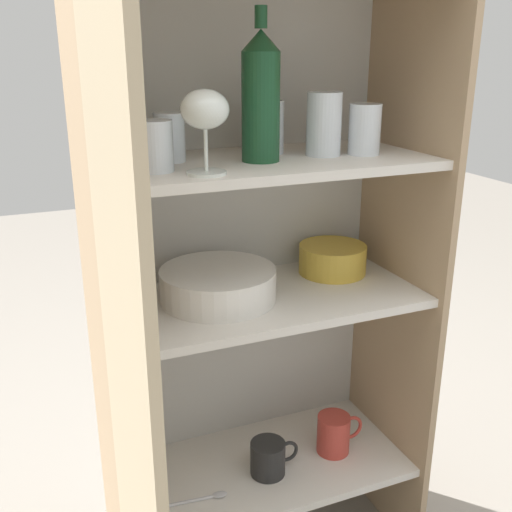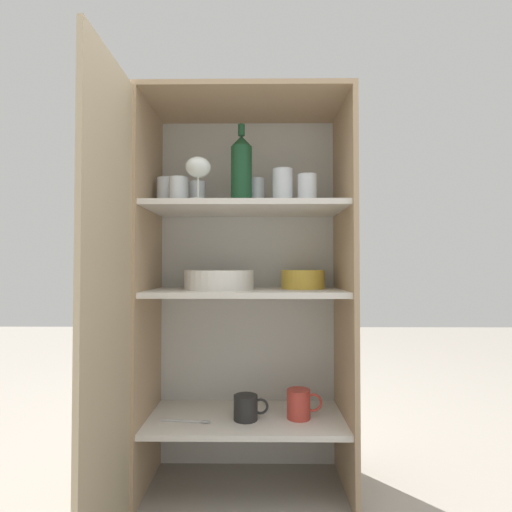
{
  "view_description": "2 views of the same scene",
  "coord_description": "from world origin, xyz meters",
  "views": [
    {
      "loc": [
        -0.49,
        -0.99,
        1.25
      ],
      "look_at": [
        -0.01,
        0.2,
        0.81
      ],
      "focal_mm": 42.0,
      "sensor_mm": 36.0,
      "label": 1
    },
    {
      "loc": [
        0.05,
        -1.31,
        0.81
      ],
      "look_at": [
        0.04,
        0.22,
        0.85
      ],
      "focal_mm": 28.0,
      "sensor_mm": 36.0,
      "label": 2
    }
  ],
  "objects": [
    {
      "name": "coffee_mug_extra_1",
      "position": [
        0.19,
        0.15,
        0.31
      ],
      "size": [
        0.13,
        0.08,
        0.1
      ],
      "color": "#BC3D33",
      "rests_on": "shelf_board_lower"
    },
    {
      "name": "serving_spoon",
      "position": [
        -0.19,
        0.11,
        0.26
      ],
      "size": [
        0.18,
        0.03,
        0.01
      ],
      "color": "silver",
      "rests_on": "shelf_board_lower"
    },
    {
      "name": "tumbler_glass_1",
      "position": [
        0.22,
        0.14,
        1.09
      ],
      "size": [
        0.07,
        0.07,
        0.11
      ],
      "color": "white",
      "rests_on": "shelf_board_upper"
    },
    {
      "name": "cupboard_back_panel",
      "position": [
        0.0,
        0.35,
        0.7
      ],
      "size": [
        0.75,
        0.02,
        1.4
      ],
      "primitive_type": "cube",
      "color": "silver",
      "rests_on": "ground_plane"
    },
    {
      "name": "coffee_mug_primary",
      "position": [
        0.0,
        0.14,
        0.3
      ],
      "size": [
        0.13,
        0.09,
        0.09
      ],
      "color": "black",
      "rests_on": "shelf_board_lower"
    },
    {
      "name": "tumbler_glass_0",
      "position": [
        -0.24,
        0.12,
        1.08
      ],
      "size": [
        0.07,
        0.07,
        0.1
      ],
      "color": "white",
      "rests_on": "shelf_board_upper"
    },
    {
      "name": "shelf_board_upper",
      "position": [
        0.0,
        0.17,
        1.02
      ],
      "size": [
        0.71,
        0.34,
        0.02
      ],
      "primitive_type": "cube",
      "color": "silver"
    },
    {
      "name": "tumbler_glass_2",
      "position": [
        0.03,
        0.23,
        1.09
      ],
      "size": [
        0.07,
        0.07,
        0.11
      ],
      "color": "white",
      "rests_on": "shelf_board_upper"
    },
    {
      "name": "cupboard_door",
      "position": [
        -0.37,
        -0.2,
        0.7
      ],
      "size": [
        0.02,
        0.37,
        1.4
      ],
      "color": "tan",
      "rests_on": "ground_plane"
    },
    {
      "name": "cupboard_top_panel",
      "position": [
        0.0,
        0.17,
        1.41
      ],
      "size": [
        0.75,
        0.38,
        0.02
      ],
      "primitive_type": "cube",
      "color": "tan",
      "rests_on": "cupboard_side_left"
    },
    {
      "name": "wine_glass_0",
      "position": [
        -0.16,
        0.06,
        1.14
      ],
      "size": [
        0.09,
        0.09,
        0.15
      ],
      "color": "white",
      "rests_on": "shelf_board_upper"
    },
    {
      "name": "shelf_board_middle",
      "position": [
        0.0,
        0.17,
        0.71
      ],
      "size": [
        0.71,
        0.34,
        0.02
      ],
      "primitive_type": "cube",
      "color": "silver"
    },
    {
      "name": "shelf_board_lower",
      "position": [
        0.0,
        0.17,
        0.25
      ],
      "size": [
        0.71,
        0.34,
        0.02
      ],
      "primitive_type": "cube",
      "color": "silver"
    },
    {
      "name": "cupboard_side_right",
      "position": [
        0.36,
        0.17,
        0.7
      ],
      "size": [
        0.02,
        0.38,
        1.4
      ],
      "primitive_type": "cube",
      "color": "tan",
      "rests_on": "ground_plane"
    },
    {
      "name": "wine_bottle",
      "position": [
        -0.02,
        0.15,
        1.16
      ],
      "size": [
        0.08,
        0.08,
        0.3
      ],
      "color": "#194728",
      "rests_on": "shelf_board_upper"
    },
    {
      "name": "tumbler_glass_3",
      "position": [
        -0.3,
        0.19,
        1.09
      ],
      "size": [
        0.07,
        0.07,
        0.11
      ],
      "color": "white",
      "rests_on": "shelf_board_upper"
    },
    {
      "name": "mixing_bowl_large",
      "position": [
        0.22,
        0.24,
        0.76
      ],
      "size": [
        0.17,
        0.17,
        0.07
      ],
      "color": "gold",
      "rests_on": "shelf_board_middle"
    },
    {
      "name": "tumbler_glass_5",
      "position": [
        0.14,
        0.16,
        1.1
      ],
      "size": [
        0.08,
        0.08,
        0.13
      ],
      "color": "white",
      "rests_on": "shelf_board_upper"
    },
    {
      "name": "cupboard_side_left",
      "position": [
        -0.36,
        0.17,
        0.7
      ],
      "size": [
        0.02,
        0.38,
        1.4
      ],
      "primitive_type": "cube",
      "color": "tan",
      "rests_on": "ground_plane"
    },
    {
      "name": "plate_stack_white",
      "position": [
        -0.1,
        0.19,
        0.76
      ],
      "size": [
        0.26,
        0.26,
        0.07
      ],
      "color": "white",
      "rests_on": "shelf_board_middle"
    },
    {
      "name": "tumbler_glass_4",
      "position": [
        -0.19,
        0.21,
        1.08
      ],
      "size": [
        0.06,
        0.06,
        0.1
      ],
      "color": "white",
      "rests_on": "shelf_board_upper"
    }
  ]
}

